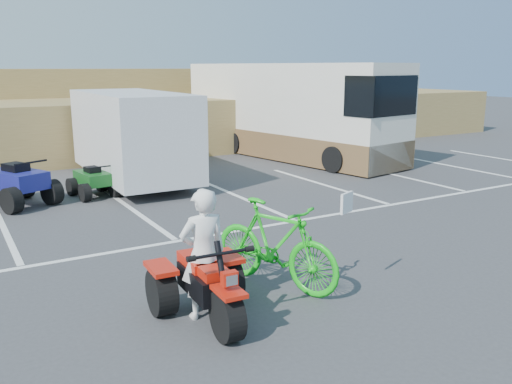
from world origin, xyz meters
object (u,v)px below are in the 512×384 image
green_dirt_bike (275,244)px  quad_atv_green (94,196)px  red_trike_atv (209,321)px  quad_atv_blue (19,205)px  rider (203,254)px  rv_motorhome (289,117)px  cargo_trailer (132,134)px

green_dirt_bike → quad_atv_green: bearing=74.9°
red_trike_atv → quad_atv_blue: size_ratio=0.97×
rider → rv_motorhome: rv_motorhome is taller
red_trike_atv → rider: bearing=90.0°
quad_atv_green → quad_atv_blue: bearing=173.0°
rider → cargo_trailer: 8.91m
cargo_trailer → quad_atv_blue: bearing=-158.7°
red_trike_atv → green_dirt_bike: 1.57m
green_dirt_bike → cargo_trailer: size_ratio=0.40×
rv_motorhome → green_dirt_bike: bearing=-134.8°
green_dirt_bike → cargo_trailer: cargo_trailer is taller
green_dirt_bike → cargo_trailer: 8.36m
green_dirt_bike → quad_atv_green: green_dirt_bike is taller
red_trike_atv → quad_atv_blue: bearing=102.5°
red_trike_atv → quad_atv_green: size_ratio=1.29×
quad_atv_green → red_trike_atv: bearing=-101.6°
red_trike_atv → rv_motorhome: 13.32m
red_trike_atv → green_dirt_bike: bearing=24.8°
rv_motorhome → rider: bearing=-138.6°
rider → rv_motorhome: bearing=-125.5°
red_trike_atv → rider: size_ratio=0.97×
quad_atv_blue → quad_atv_green: 1.75m
cargo_trailer → green_dirt_bike: bearing=-93.2°
rider → green_dirt_bike: rider is taller
red_trike_atv → cargo_trailer: size_ratio=0.31×
quad_atv_blue → quad_atv_green: size_ratio=1.33×
cargo_trailer → quad_atv_blue: 3.66m
red_trike_atv → quad_atv_green: (0.47, 7.68, 0.00)m
rv_motorhome → quad_atv_blue: 9.95m
red_trike_atv → quad_atv_green: red_trike_atv is taller
rv_motorhome → quad_atv_blue: (-9.45, -2.77, -1.41)m
rider → green_dirt_bike: bearing=-160.9°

